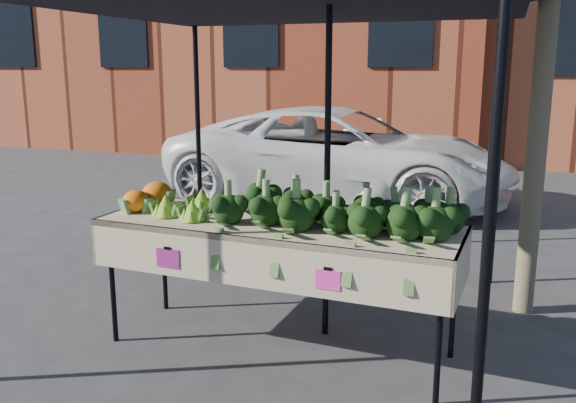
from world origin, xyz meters
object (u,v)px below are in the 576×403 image
Objects in this scene: street_tree at (547,25)px; canopy at (283,143)px; vehicle at (342,27)px; table at (278,287)px.

canopy is at bearing -153.82° from street_tree.
vehicle is at bearing 99.43° from canopy.
vehicle reaches higher than canopy.
canopy is at bearing -168.62° from vehicle.
table is 0.50× the size of vehicle.
vehicle reaches higher than street_tree.
canopy is (-0.12, 0.43, 0.92)m from table.
street_tree is (1.72, 0.85, 0.83)m from canopy.
street_tree is at bearing -142.81° from vehicle.
canopy is 4.48m from vehicle.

